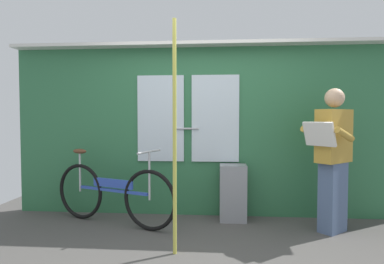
# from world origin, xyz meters

# --- Properties ---
(ground_plane) EXTENTS (5.90, 3.89, 0.04)m
(ground_plane) POSITION_xyz_m (0.00, 0.00, -0.02)
(ground_plane) COLOR #474442
(train_door_wall) EXTENTS (4.90, 0.28, 2.19)m
(train_door_wall) POSITION_xyz_m (-0.01, 1.14, 1.15)
(train_door_wall) COLOR #2D6B42
(train_door_wall) RESTS_ON ground_plane
(bicycle_near_door) EXTENTS (1.61, 0.72, 0.90)m
(bicycle_near_door) POSITION_xyz_m (-1.05, 0.66, 0.37)
(bicycle_near_door) COLOR black
(bicycle_near_door) RESTS_ON ground_plane
(passenger_reading_newspaper) EXTENTS (0.60, 0.58, 1.58)m
(passenger_reading_newspaper) POSITION_xyz_m (1.44, 0.59, 0.83)
(passenger_reading_newspaper) COLOR slate
(passenger_reading_newspaper) RESTS_ON ground_plane
(trash_bin_by_wall) EXTENTS (0.32, 0.28, 0.68)m
(trash_bin_by_wall) POSITION_xyz_m (0.37, 0.93, 0.34)
(trash_bin_by_wall) COLOR gray
(trash_bin_by_wall) RESTS_ON ground_plane
(handrail_pole) EXTENTS (0.04, 0.04, 2.15)m
(handrail_pole) POSITION_xyz_m (-0.21, -0.13, 1.08)
(handrail_pole) COLOR #C6C14C
(handrail_pole) RESTS_ON ground_plane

